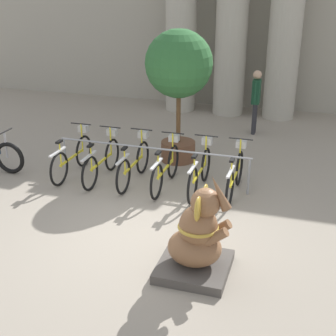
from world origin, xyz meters
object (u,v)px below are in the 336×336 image
at_px(bicycle_2, 134,163).
at_px(person_pedestrian, 256,96).
at_px(bicycle_4, 200,171).
at_px(bicycle_3, 166,168).
at_px(bicycle_0, 73,156).
at_px(bicycle_5, 235,175).
at_px(bicycle_1, 102,160).
at_px(potted_tree, 179,71).
at_px(elephant_statue, 197,240).

bearing_deg(bicycle_2, person_pedestrian, 64.09).
distance_m(bicycle_2, bicycle_4, 1.40).
distance_m(bicycle_2, bicycle_3, 0.70).
bearing_deg(bicycle_0, bicycle_5, 0.61).
xyz_separation_m(bicycle_3, bicycle_4, (0.70, 0.03, 0.00)).
bearing_deg(bicycle_1, potted_tree, 51.11).
height_order(bicycle_1, bicycle_4, same).
distance_m(bicycle_2, elephant_statue, 3.38).
height_order(bicycle_2, bicycle_5, same).
xyz_separation_m(bicycle_3, person_pedestrian, (1.23, 4.01, 0.61)).
height_order(bicycle_1, potted_tree, potted_tree).
bearing_deg(potted_tree, elephant_statue, -70.29).
xyz_separation_m(bicycle_1, bicycle_2, (0.70, 0.04, 0.00)).
relative_size(bicycle_0, bicycle_2, 1.00).
xyz_separation_m(bicycle_2, elephant_statue, (2.02, -2.71, 0.12)).
xyz_separation_m(bicycle_3, bicycle_5, (1.40, 0.05, 0.00)).
xyz_separation_m(bicycle_4, bicycle_5, (0.70, 0.01, 0.00)).
xyz_separation_m(bicycle_3, potted_tree, (-0.18, 1.50, 1.65)).
bearing_deg(bicycle_4, bicycle_1, -178.83).
bearing_deg(bicycle_3, elephant_statue, -63.79).
bearing_deg(potted_tree, bicycle_1, -128.89).
relative_size(bicycle_0, bicycle_5, 1.00).
bearing_deg(bicycle_3, bicycle_0, 179.77).
bearing_deg(bicycle_1, person_pedestrian, 56.81).
height_order(bicycle_0, bicycle_4, same).
bearing_deg(potted_tree, bicycle_5, -42.73).
bearing_deg(bicycle_3, bicycle_1, -179.51).
distance_m(bicycle_1, bicycle_2, 0.70).
bearing_deg(potted_tree, bicycle_2, -109.54).
relative_size(bicycle_3, bicycle_5, 1.00).
bearing_deg(bicycle_2, bicycle_3, -2.66).
bearing_deg(bicycle_1, elephant_statue, -44.50).
xyz_separation_m(bicycle_0, elephant_statue, (3.41, -2.69, 0.12)).
bearing_deg(elephant_statue, bicycle_5, 88.40).
bearing_deg(bicycle_5, person_pedestrian, 92.36).
height_order(elephant_statue, person_pedestrian, person_pedestrian).
height_order(bicycle_0, bicycle_3, same).
height_order(bicycle_1, person_pedestrian, person_pedestrian).
relative_size(bicycle_3, bicycle_4, 1.00).
bearing_deg(elephant_statue, bicycle_3, 116.21).
bearing_deg(bicycle_2, elephant_statue, -53.36).
relative_size(bicycle_3, elephant_statue, 1.15).
xyz_separation_m(bicycle_2, potted_tree, (0.52, 1.47, 1.65)).
relative_size(bicycle_1, elephant_statue, 1.15).
relative_size(person_pedestrian, potted_tree, 0.58).
distance_m(bicycle_4, person_pedestrian, 4.06).
bearing_deg(bicycle_3, bicycle_5, 1.87).
distance_m(bicycle_0, elephant_statue, 4.35).
relative_size(bicycle_2, bicycle_4, 1.00).
bearing_deg(person_pedestrian, bicycle_5, -87.64).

